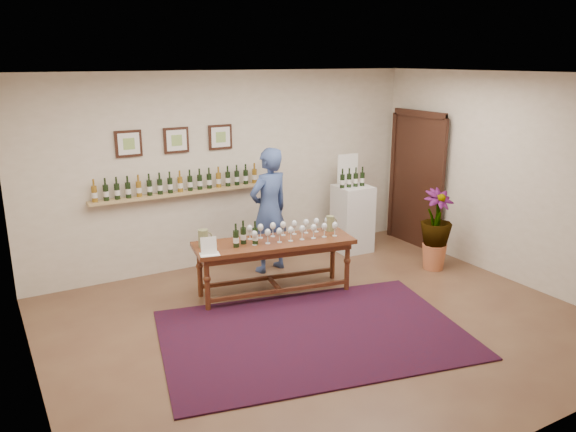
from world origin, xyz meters
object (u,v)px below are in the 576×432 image
tasting_table (274,249)px  potted_plant (436,230)px  person (269,210)px  display_pedestal (352,218)px

tasting_table → potted_plant: size_ratio=2.08×
potted_plant → person: bearing=151.2°
display_pedestal → tasting_table: bearing=-154.4°
display_pedestal → potted_plant: size_ratio=1.03×
tasting_table → person: person is taller
person → display_pedestal: bearing=172.7°
potted_plant → person: person is taller
tasting_table → potted_plant: 2.46m
tasting_table → person: 0.90m
tasting_table → potted_plant: (2.43, -0.37, -0.02)m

